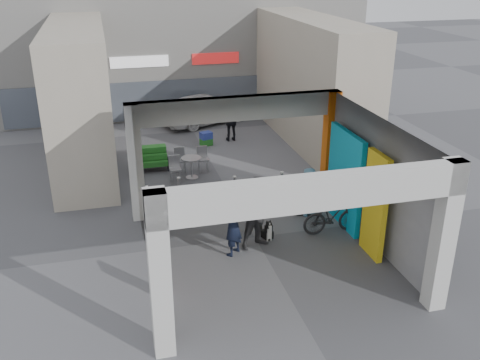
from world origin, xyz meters
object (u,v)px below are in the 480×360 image
object	(u,v)px
produce_stand	(152,161)
bicycle_front	(320,200)
cafe_set	(187,167)
man_crates	(231,121)
man_elderly	(309,192)
man_back_turned	(259,213)
bicycle_rear	(333,216)
white_van	(205,108)
border_collie	(268,231)
man_with_dog	(233,225)

from	to	relation	value
produce_stand	bicycle_front	distance (m)	6.64
cafe_set	produce_stand	xyz separation A→B (m)	(-1.16, 0.78, 0.02)
man_crates	man_elderly	bearing A→B (deg)	93.89
cafe_set	man_back_turned	distance (m)	5.60
produce_stand	man_back_turned	bearing A→B (deg)	-71.76
man_back_turned	bicycle_front	bearing A→B (deg)	13.29
produce_stand	bicycle_rear	bearing A→B (deg)	-54.98
bicycle_front	bicycle_rear	distance (m)	1.16
cafe_set	white_van	size ratio (longest dim) A/B	0.36
produce_stand	border_collie	size ratio (longest dim) A/B	2.15
produce_stand	man_with_dog	distance (m)	6.64
border_collie	white_van	bearing A→B (deg)	65.77
produce_stand	man_back_turned	distance (m)	6.66
border_collie	bicycle_front	distance (m)	2.23
border_collie	bicycle_rear	distance (m)	1.88
bicycle_rear	produce_stand	bearing A→B (deg)	36.59
cafe_set	border_collie	size ratio (longest dim) A/B	2.45
man_with_dog	bicycle_front	world-z (taller)	man_with_dog
man_with_dog	bicycle_front	xyz separation A→B (m)	(3.06, 1.58, -0.38)
man_back_turned	bicycle_rear	distance (m)	2.28
man_elderly	bicycle_rear	xyz separation A→B (m)	(0.23, -1.27, -0.22)
produce_stand	man_crates	distance (m)	4.41
produce_stand	white_van	world-z (taller)	white_van
man_crates	man_with_dog	bearing A→B (deg)	75.72
bicycle_front	produce_stand	bearing A→B (deg)	49.44
man_with_dog	man_elderly	size ratio (longest dim) A/B	1.15
cafe_set	bicycle_front	size ratio (longest dim) A/B	0.84
produce_stand	border_collie	distance (m)	6.48
man_back_turned	white_van	world-z (taller)	man_back_turned
man_back_turned	man_elderly	xyz separation A→B (m)	(1.99, 1.48, -0.25)
man_elderly	man_crates	bearing A→B (deg)	87.75
bicycle_rear	man_crates	bearing A→B (deg)	5.96
white_van	man_elderly	bearing A→B (deg)	163.53
bicycle_front	man_elderly	bearing A→B (deg)	76.17
border_collie	bicycle_front	bearing A→B (deg)	6.85
produce_stand	man_back_turned	xyz separation A→B (m)	(2.20, -6.25, 0.65)
cafe_set	bicycle_front	world-z (taller)	bicycle_front
man_back_turned	man_crates	xyz separation A→B (m)	(1.38, 8.76, -0.15)
man_crates	bicycle_rear	bearing A→B (deg)	94.71
bicycle_rear	man_with_dog	bearing A→B (deg)	98.62
man_crates	bicycle_rear	distance (m)	8.59
white_van	bicycle_front	bearing A→B (deg)	165.20
cafe_set	man_back_turned	world-z (taller)	man_back_turned
man_with_dog	man_back_turned	distance (m)	0.80
bicycle_rear	white_van	xyz separation A→B (m)	(-1.43, 11.30, 0.20)
man_with_dog	man_back_turned	bearing A→B (deg)	151.21
man_with_dog	man_crates	bearing A→B (deg)	-148.20
bicycle_front	white_van	xyz separation A→B (m)	(-1.51, 10.14, 0.25)
produce_stand	bicycle_rear	xyz separation A→B (m)	(4.42, -6.03, 0.18)
produce_stand	bicycle_front	xyz separation A→B (m)	(4.50, -4.88, 0.12)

